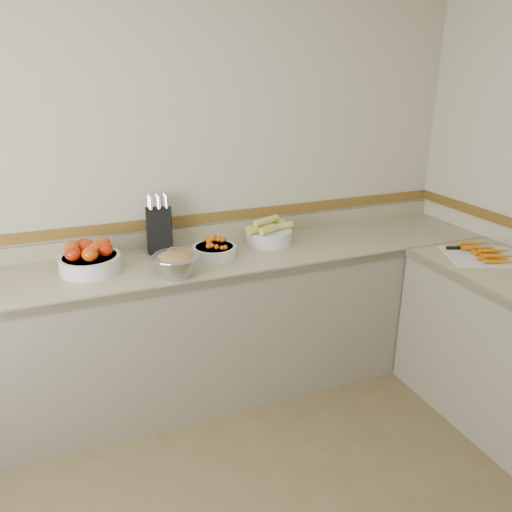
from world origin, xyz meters
name	(u,v)px	position (x,y,z in m)	size (l,w,h in m)	color
back_wall	(163,182)	(0.00, 2.00, 1.30)	(4.00, 4.00, 0.00)	#AEA78F
counter_back	(183,329)	(0.00, 1.68, 0.45)	(4.00, 0.65, 1.08)	gray
knife_block	(160,228)	(-0.06, 1.90, 1.05)	(0.19, 0.21, 0.36)	black
tomato_bowl	(90,258)	(-0.48, 1.73, 0.97)	(0.33, 0.33, 0.16)	silver
cherry_tomato_bowl	(214,249)	(0.21, 1.67, 0.95)	(0.26, 0.26, 0.14)	silver
corn_bowl	(269,234)	(0.61, 1.78, 0.96)	(0.32, 0.29, 0.17)	silver
rhubarb_bowl	(176,263)	(-0.06, 1.47, 0.98)	(0.26, 0.26, 0.15)	#B2B2BA
cutting_board	(485,255)	(1.70, 1.07, 0.92)	(0.52, 0.47, 0.06)	beige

